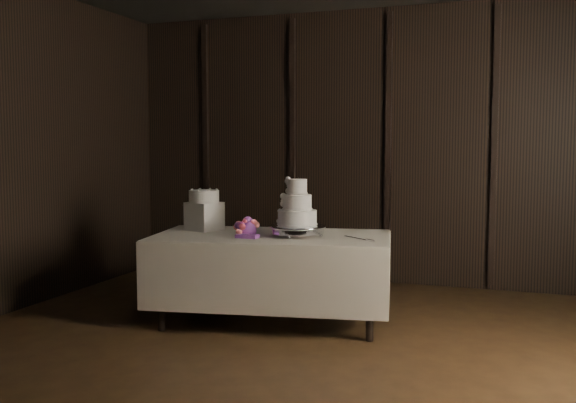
{
  "coord_description": "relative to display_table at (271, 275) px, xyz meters",
  "views": [
    {
      "loc": [
        1.28,
        -3.48,
        1.52
      ],
      "look_at": [
        -0.48,
        1.56,
        1.05
      ],
      "focal_mm": 40.0,
      "sensor_mm": 36.0,
      "label": 1
    }
  ],
  "objects": [
    {
      "name": "room",
      "position": [
        0.63,
        -1.56,
        1.08
      ],
      "size": [
        6.08,
        7.08,
        3.08
      ],
      "color": "black",
      "rests_on": "ground"
    },
    {
      "name": "display_table",
      "position": [
        0.0,
        0.0,
        0.0
      ],
      "size": [
        2.14,
        1.37,
        0.76
      ],
      "rotation": [
        0.0,
        0.0,
        0.17
      ],
      "color": "beige",
      "rests_on": "ground"
    },
    {
      "name": "cake_stand",
      "position": [
        0.23,
        0.01,
        0.39
      ],
      "size": [
        0.64,
        0.64,
        0.09
      ],
      "primitive_type": "cylinder",
      "rotation": [
        0.0,
        0.0,
        -0.42
      ],
      "color": "silver",
      "rests_on": "display_table"
    },
    {
      "name": "wedding_cake",
      "position": [
        0.2,
        -0.01,
        0.59
      ],
      "size": [
        0.38,
        0.32,
        0.39
      ],
      "rotation": [
        0.0,
        0.0,
        -0.42
      ],
      "color": "white",
      "rests_on": "cake_stand"
    },
    {
      "name": "bouquet",
      "position": [
        -0.17,
        -0.11,
        0.41
      ],
      "size": [
        0.3,
        0.4,
        0.19
      ],
      "primitive_type": null,
      "rotation": [
        0.0,
        0.0,
        -0.02
      ],
      "color": "#DF4A54",
      "rests_on": "display_table"
    },
    {
      "name": "box_pedestal",
      "position": [
        -0.68,
        0.1,
        0.47
      ],
      "size": [
        0.33,
        0.33,
        0.25
      ],
      "primitive_type": "cube",
      "rotation": [
        0.0,
        0.0,
        -0.33
      ],
      "color": "white",
      "rests_on": "display_table"
    },
    {
      "name": "small_cake",
      "position": [
        -0.68,
        0.1,
        0.65
      ],
      "size": [
        0.36,
        0.36,
        0.11
      ],
      "primitive_type": "cylinder",
      "rotation": [
        0.0,
        0.0,
        0.43
      ],
      "color": "white",
      "rests_on": "box_pedestal"
    },
    {
      "name": "cake_knife",
      "position": [
        0.73,
        0.02,
        0.35
      ],
      "size": [
        0.31,
        0.25,
        0.01
      ],
      "primitive_type": "cube",
      "rotation": [
        0.0,
        0.0,
        -0.66
      ],
      "color": "silver",
      "rests_on": "display_table"
    }
  ]
}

